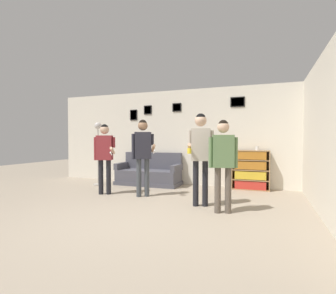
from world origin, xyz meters
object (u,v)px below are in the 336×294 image
(couch, at_px, (149,174))
(person_player_foreground_left, at_px, (105,151))
(person_watcher_holding_cup, at_px, (201,149))
(drinking_cup, at_px, (257,148))
(floor_lamp, at_px, (98,142))
(bookshelf, at_px, (250,170))
(person_player_foreground_center, at_px, (143,149))
(person_spectator_near_bookshelf, at_px, (223,156))

(couch, relative_size, person_player_foreground_left, 1.11)
(couch, bearing_deg, person_watcher_holding_cup, -43.98)
(person_watcher_holding_cup, xyz_separation_m, drinking_cup, (0.96, 2.07, -0.05))
(floor_lamp, bearing_deg, bookshelf, 10.92)
(person_player_foreground_left, relative_size, person_player_foreground_center, 0.95)
(person_watcher_holding_cup, distance_m, drinking_cup, 2.28)
(person_player_foreground_center, bearing_deg, drinking_cup, 35.51)
(couch, bearing_deg, drinking_cup, 3.85)
(person_spectator_near_bookshelf, bearing_deg, drinking_cup, 78.54)
(bookshelf, bearing_deg, person_player_foreground_center, -142.64)
(couch, height_order, bookshelf, bookshelf)
(person_watcher_holding_cup, bearing_deg, bookshelf, 68.68)
(person_player_foreground_center, bearing_deg, person_watcher_holding_cup, -15.00)
(person_watcher_holding_cup, xyz_separation_m, person_spectator_near_bookshelf, (0.48, -0.32, -0.12))
(bookshelf, bearing_deg, person_watcher_holding_cup, -111.32)
(bookshelf, bearing_deg, drinking_cup, -0.10)
(bookshelf, height_order, person_player_foreground_center, person_player_foreground_center)
(bookshelf, distance_m, person_player_foreground_center, 2.85)
(bookshelf, relative_size, person_spectator_near_bookshelf, 0.62)
(bookshelf, xyz_separation_m, drinking_cup, (0.15, -0.00, 0.56))
(couch, xyz_separation_m, bookshelf, (2.75, 0.20, 0.21))
(person_player_foreground_left, distance_m, person_player_foreground_center, 0.95)
(floor_lamp, distance_m, person_player_foreground_left, 1.36)
(floor_lamp, bearing_deg, drinking_cup, 10.53)
(person_player_foreground_left, height_order, person_player_foreground_center, person_player_foreground_center)
(floor_lamp, height_order, person_player_foreground_left, floor_lamp)
(floor_lamp, height_order, drinking_cup, floor_lamp)
(bookshelf, distance_m, drinking_cup, 0.58)
(person_player_foreground_left, distance_m, person_spectator_near_bookshelf, 2.90)
(person_watcher_holding_cup, bearing_deg, person_spectator_near_bookshelf, -34.05)
(person_player_foreground_left, bearing_deg, person_spectator_near_bookshelf, -12.14)
(person_watcher_holding_cup, bearing_deg, person_player_foreground_center, 165.00)
(bookshelf, xyz_separation_m, floor_lamp, (-4.06, -0.78, 0.72))
(person_player_foreground_center, relative_size, drinking_cup, 16.95)
(couch, bearing_deg, person_player_foreground_left, -104.51)
(person_player_foreground_left, xyz_separation_m, person_player_foreground_center, (0.94, 0.09, 0.06))
(person_player_foreground_left, bearing_deg, person_player_foreground_center, 5.51)
(person_watcher_holding_cup, relative_size, person_spectator_near_bookshelf, 1.10)
(person_spectator_near_bookshelf, bearing_deg, person_player_foreground_left, 167.86)
(person_player_foreground_center, bearing_deg, person_spectator_near_bookshelf, -20.36)
(person_player_foreground_center, distance_m, person_spectator_near_bookshelf, 2.01)
(couch, relative_size, person_spectator_near_bookshelf, 1.13)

